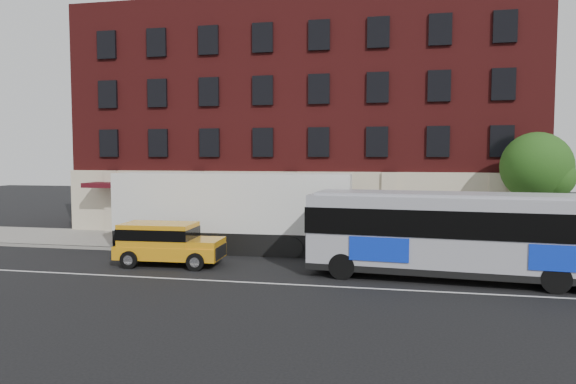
% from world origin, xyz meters
% --- Properties ---
extents(ground, '(120.00, 120.00, 0.00)m').
position_xyz_m(ground, '(0.00, 0.00, 0.00)').
color(ground, black).
rests_on(ground, ground).
extents(sidewalk, '(60.00, 6.00, 0.15)m').
position_xyz_m(sidewalk, '(0.00, 9.00, 0.07)').
color(sidewalk, '#9B978D').
rests_on(sidewalk, ground).
extents(kerb, '(60.00, 0.25, 0.15)m').
position_xyz_m(kerb, '(0.00, 6.00, 0.07)').
color(kerb, '#9B978D').
rests_on(kerb, ground).
extents(lane_line, '(60.00, 0.12, 0.01)m').
position_xyz_m(lane_line, '(0.00, 0.50, 0.01)').
color(lane_line, silver).
rests_on(lane_line, ground).
extents(building, '(30.00, 12.10, 15.00)m').
position_xyz_m(building, '(-0.01, 16.92, 7.58)').
color(building, '#571414').
rests_on(building, sidewalk).
extents(sign_pole, '(0.30, 0.20, 2.50)m').
position_xyz_m(sign_pole, '(-8.50, 6.15, 1.45)').
color(sign_pole, gray).
rests_on(sign_pole, ground).
extents(street_tree, '(3.60, 3.60, 6.20)m').
position_xyz_m(street_tree, '(13.54, 9.48, 4.41)').
color(street_tree, '#3D291E').
rests_on(street_tree, sidewalk).
extents(city_bus, '(13.29, 3.91, 3.59)m').
position_xyz_m(city_bus, '(9.22, 2.60, 1.98)').
color(city_bus, '#A0A0A9').
rests_on(city_bus, ground).
extents(yellow_suv, '(5.21, 2.43, 1.97)m').
position_xyz_m(yellow_suv, '(-4.24, 2.99, 1.13)').
color(yellow_suv, orange).
rests_on(yellow_suv, ground).
extents(shipping_container, '(12.63, 2.99, 4.19)m').
position_xyz_m(shipping_container, '(-2.19, 6.94, 2.07)').
color(shipping_container, black).
rests_on(shipping_container, ground).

